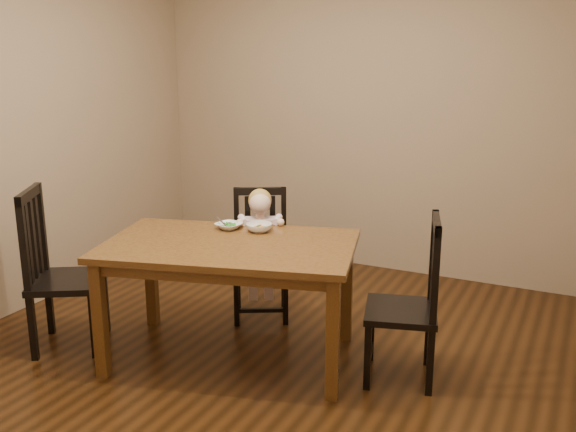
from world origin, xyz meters
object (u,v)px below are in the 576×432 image
at_px(chair_right, 410,303).
at_px(toddler, 260,241).
at_px(chair_child, 261,256).
at_px(bowl_peas, 229,226).
at_px(chair_left, 58,273).
at_px(bowl_veg, 259,227).
at_px(dining_table, 230,256).

bearing_deg(chair_right, toddler, 55.19).
relative_size(chair_child, bowl_peas, 5.68).
height_order(chair_left, bowl_veg, chair_left).
relative_size(dining_table, chair_left, 1.61).
height_order(chair_child, bowl_veg, chair_child).
height_order(chair_left, toddler, chair_left).
xyz_separation_m(chair_right, toddler, (-1.24, 0.43, 0.10)).
xyz_separation_m(chair_child, chair_right, (1.26, -0.47, 0.03)).
bearing_deg(bowl_veg, chair_left, -150.23).
relative_size(dining_table, toddler, 3.41).
relative_size(chair_right, toddler, 1.98).
relative_size(chair_left, toddler, 2.12).
height_order(chair_child, bowl_peas, chair_child).
bearing_deg(toddler, chair_left, 18.14).
bearing_deg(bowl_veg, bowl_peas, -170.17).
relative_size(chair_child, toddler, 1.86).
distance_m(dining_table, bowl_peas, 0.33).
bearing_deg(chair_left, bowl_peas, 92.21).
distance_m(dining_table, chair_right, 1.14).
distance_m(chair_left, toddler, 1.40).
distance_m(dining_table, bowl_veg, 0.33).
distance_m(bowl_peas, bowl_veg, 0.21).
xyz_separation_m(dining_table, chair_left, (-1.10, -0.35, -0.17)).
xyz_separation_m(dining_table, chair_child, (-0.17, 0.71, -0.23)).
bearing_deg(bowl_peas, chair_right, -1.50).
bearing_deg(toddler, chair_child, -90.00).
relative_size(chair_child, chair_right, 0.94).
bearing_deg(bowl_peas, bowl_veg, 9.83).
bearing_deg(chair_child, bowl_peas, 61.48).
bearing_deg(chair_child, bowl_veg, 89.05).
bearing_deg(bowl_peas, chair_left, -146.50).
xyz_separation_m(chair_right, bowl_peas, (-1.26, 0.03, 0.31)).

